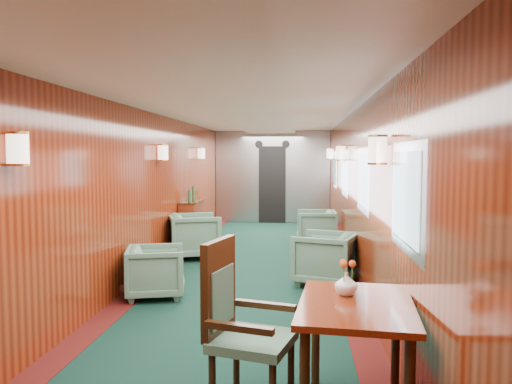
# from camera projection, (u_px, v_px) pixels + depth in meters

# --- Properties ---
(room) EXTENTS (12.00, 12.10, 2.40)m
(room) POSITION_uv_depth(u_px,v_px,m) (249.00, 164.00, 7.14)
(room) COLOR black
(room) RESTS_ON ground
(bulkhead) EXTENTS (2.98, 0.17, 2.39)m
(bulkhead) POSITION_uv_depth(u_px,v_px,m) (272.00, 177.00, 13.04)
(bulkhead) COLOR #A2A5A9
(bulkhead) RESTS_ON ground
(windows_right) EXTENTS (0.02, 8.60, 0.80)m
(windows_right) POSITION_uv_depth(u_px,v_px,m) (352.00, 176.00, 7.27)
(windows_right) COLOR silver
(windows_right) RESTS_ON ground
(wall_sconces) EXTENTS (2.97, 7.97, 0.25)m
(wall_sconces) POSITION_uv_depth(u_px,v_px,m) (253.00, 153.00, 7.69)
(wall_sconces) COLOR beige
(wall_sconces) RESTS_ON ground
(dining_table) EXTENTS (0.84, 1.12, 0.79)m
(dining_table) POSITION_uv_depth(u_px,v_px,m) (356.00, 321.00, 3.28)
(dining_table) COLOR maroon
(dining_table) RESTS_ON ground
(side_chair) EXTENTS (0.64, 0.66, 1.18)m
(side_chair) POSITION_uv_depth(u_px,v_px,m) (237.00, 319.00, 3.39)
(side_chair) COLOR #1F4A3A
(side_chair) RESTS_ON ground
(credenza) EXTENTS (0.31, 1.00, 1.17)m
(credenza) POSITION_uv_depth(u_px,v_px,m) (192.00, 223.00, 9.57)
(credenza) COLOR maroon
(credenza) RESTS_ON ground
(flower_vase) EXTENTS (0.18, 0.18, 0.16)m
(flower_vase) POSITION_uv_depth(u_px,v_px,m) (346.00, 284.00, 3.43)
(flower_vase) COLOR white
(flower_vase) RESTS_ON dining_table
(armchair_left_near) EXTENTS (0.84, 0.83, 0.64)m
(armchair_left_near) POSITION_uv_depth(u_px,v_px,m) (156.00, 272.00, 6.17)
(armchair_left_near) COLOR #1F4A3A
(armchair_left_near) RESTS_ON ground
(armchair_left_far) EXTENTS (1.07, 1.06, 0.77)m
(armchair_left_far) POSITION_uv_depth(u_px,v_px,m) (194.00, 236.00, 8.54)
(armchair_left_far) COLOR #1F4A3A
(armchair_left_far) RESTS_ON ground
(armchair_right_near) EXTENTS (0.99, 0.97, 0.72)m
(armchair_right_near) POSITION_uv_depth(u_px,v_px,m) (325.00, 258.00, 6.77)
(armchair_right_near) COLOR #1F4A3A
(armchair_right_near) RESTS_ON ground
(armchair_right_far) EXTENTS (0.77, 0.75, 0.69)m
(armchair_right_far) POSITION_uv_depth(u_px,v_px,m) (316.00, 228.00, 9.76)
(armchair_right_far) COLOR #1F4A3A
(armchair_right_far) RESTS_ON ground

